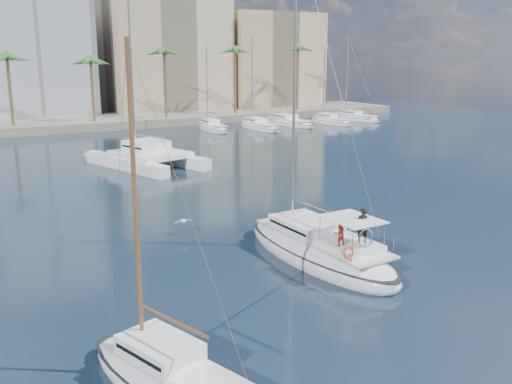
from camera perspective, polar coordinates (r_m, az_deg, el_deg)
ground at (r=32.17m, az=-0.25°, el=-5.75°), size 160.00×160.00×0.00m
quay at (r=89.23m, az=-20.12°, el=6.34°), size 120.00×14.00×1.20m
building_beige at (r=103.24m, az=-9.10°, el=13.12°), size 20.00×14.00×20.00m
building_tan_right at (r=110.26m, az=1.30°, el=12.78°), size 18.00×12.00×18.00m
palm_centre at (r=84.72m, az=-20.17°, el=12.58°), size 3.60×3.60×12.30m
palm_right at (r=96.71m, az=0.60°, el=13.42°), size 3.60×3.60×12.30m
main_sloop at (r=30.68m, az=6.27°, el=-5.76°), size 4.07×11.90×17.53m
small_sloop at (r=19.48m, az=-8.09°, el=-18.28°), size 4.98×8.67×11.87m
catamaran at (r=56.43m, az=-10.79°, el=3.69°), size 9.25×13.40×17.75m
seagull at (r=34.75m, az=-7.29°, el=-2.88°), size 1.20×0.51×0.22m
moored_yacht_a at (r=81.99m, az=-4.35°, el=6.13°), size 3.37×9.52×11.90m
moored_yacht_b at (r=83.25m, az=0.31°, el=6.29°), size 3.32×10.83×13.72m
moored_yacht_c at (r=88.33m, az=3.33°, el=6.69°), size 3.98×12.33×15.54m
moored_yacht_d at (r=90.43m, az=7.50°, el=6.76°), size 3.52×9.55×11.90m
moored_yacht_e at (r=96.01m, az=9.89°, el=7.07°), size 4.61×11.11×13.72m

